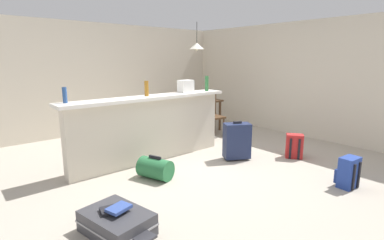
% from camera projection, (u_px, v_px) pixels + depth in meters
% --- Properties ---
extents(ground_plane, '(13.00, 13.00, 0.05)m').
position_uv_depth(ground_plane, '(190.00, 163.00, 4.97)').
color(ground_plane, '#ADA393').
extents(wall_back, '(6.60, 0.10, 2.50)m').
position_uv_depth(wall_back, '(108.00, 78.00, 6.99)').
color(wall_back, beige).
rests_on(wall_back, ground_plane).
extents(wall_right, '(0.10, 6.00, 2.50)m').
position_uv_depth(wall_right, '(282.00, 78.00, 6.86)').
color(wall_right, beige).
rests_on(wall_right, ground_plane).
extents(partition_half_wall, '(2.80, 0.20, 1.05)m').
position_uv_depth(partition_half_wall, '(151.00, 130.00, 4.92)').
color(partition_half_wall, beige).
rests_on(partition_half_wall, ground_plane).
extents(bar_countertop, '(2.96, 0.40, 0.05)m').
position_uv_depth(bar_countertop, '(150.00, 98.00, 4.81)').
color(bar_countertop, white).
rests_on(bar_countertop, partition_half_wall).
extents(bottle_blue, '(0.06, 0.06, 0.22)m').
position_uv_depth(bottle_blue, '(65.00, 95.00, 4.03)').
color(bottle_blue, '#284C89').
rests_on(bottle_blue, bar_countertop).
extents(bottle_amber, '(0.07, 0.07, 0.25)m').
position_uv_depth(bottle_amber, '(147.00, 88.00, 4.78)').
color(bottle_amber, '#9E661E').
rests_on(bottle_amber, bar_countertop).
extents(bottle_green, '(0.07, 0.07, 0.28)m').
position_uv_depth(bottle_green, '(207.00, 83.00, 5.54)').
color(bottle_green, '#2D6B38').
rests_on(bottle_green, bar_countertop).
extents(grocery_bag, '(0.26, 0.18, 0.22)m').
position_uv_depth(grocery_bag, '(186.00, 86.00, 5.31)').
color(grocery_bag, silver).
rests_on(grocery_bag, bar_countertop).
extents(dining_table, '(1.10, 0.80, 0.74)m').
position_uv_depth(dining_table, '(195.00, 104.00, 6.98)').
color(dining_table, '#4C331E').
rests_on(dining_table, ground_plane).
extents(dining_chair_near_partition, '(0.44, 0.44, 0.93)m').
position_uv_depth(dining_chair_near_partition, '(211.00, 113.00, 6.59)').
color(dining_chair_near_partition, '#4C331E').
rests_on(dining_chair_near_partition, ground_plane).
extents(dining_chair_far_side, '(0.44, 0.44, 0.93)m').
position_uv_depth(dining_chair_far_side, '(182.00, 107.00, 7.41)').
color(dining_chair_far_side, '#4C331E').
rests_on(dining_chair_far_side, ground_plane).
extents(pendant_lamp, '(0.34, 0.34, 0.64)m').
position_uv_depth(pendant_lamp, '(197.00, 46.00, 6.61)').
color(pendant_lamp, black).
extents(suitcase_flat_charcoal, '(0.61, 0.87, 0.22)m').
position_uv_depth(suitcase_flat_charcoal, '(117.00, 223.00, 2.92)').
color(suitcase_flat_charcoal, '#38383D').
rests_on(suitcase_flat_charcoal, ground_plane).
extents(suitcase_upright_navy, '(0.50, 0.43, 0.67)m').
position_uv_depth(suitcase_upright_navy, '(237.00, 141.00, 5.03)').
color(suitcase_upright_navy, '#1E284C').
rests_on(suitcase_upright_navy, ground_plane).
extents(duffel_bag_green, '(0.44, 0.55, 0.34)m').
position_uv_depth(duffel_bag_green, '(155.00, 168.00, 4.25)').
color(duffel_bag_green, '#286B3D').
rests_on(duffel_bag_green, ground_plane).
extents(backpack_blue, '(0.29, 0.27, 0.42)m').
position_uv_depth(backpack_blue, '(348.00, 173.00, 3.96)').
color(backpack_blue, '#233D93').
rests_on(backpack_blue, ground_plane).
extents(backpack_red, '(0.33, 0.34, 0.42)m').
position_uv_depth(backpack_red, '(294.00, 146.00, 5.14)').
color(backpack_red, red).
rests_on(backpack_red, ground_plane).
extents(book_stack, '(0.29, 0.28, 0.07)m').
position_uv_depth(book_stack, '(115.00, 209.00, 2.90)').
color(book_stack, black).
rests_on(book_stack, suitcase_flat_charcoal).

